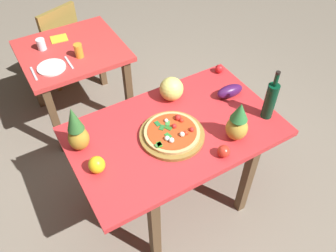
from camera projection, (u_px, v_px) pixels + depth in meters
ground_plane at (174, 192)px, 2.78m from camera, size 10.00×10.00×0.00m
display_table at (175, 138)px, 2.30m from camera, size 1.36×0.84×0.74m
background_table at (74, 61)px, 2.96m from camera, size 0.84×0.77×0.74m
dining_chair at (57, 40)px, 3.43m from camera, size 0.51×0.51×0.85m
pizza_board at (172, 135)px, 2.19m from camera, size 0.41×0.41×0.02m
pizza at (172, 132)px, 2.17m from camera, size 0.35×0.35×0.06m
wine_bottle at (270, 100)px, 2.22m from camera, size 0.08×0.08×0.37m
pineapple_left at (238, 123)px, 2.10m from camera, size 0.14×0.14×0.28m
pineapple_right at (77, 131)px, 2.03m from camera, size 0.13×0.13×0.33m
melon at (171, 89)px, 2.39m from camera, size 0.17×0.17×0.17m
bell_pepper at (97, 165)px, 1.98m from camera, size 0.10×0.10×0.11m
eggplant at (230, 91)px, 2.43m from camera, size 0.21×0.11×0.09m
tomato_by_bottle at (219, 69)px, 2.63m from camera, size 0.06×0.06×0.06m
tomato_near_board at (224, 151)px, 2.06m from camera, size 0.08×0.08×0.08m
drinking_glass_juice at (79, 51)px, 2.75m from camera, size 0.07×0.07×0.11m
drinking_glass_water at (41, 44)px, 2.84m from camera, size 0.07×0.07×0.09m
dinner_plate at (52, 67)px, 2.68m from camera, size 0.22×0.22×0.02m
fork_utensil at (34, 74)px, 2.63m from camera, size 0.02×0.18×0.01m
knife_utensil at (69, 62)px, 2.73m from camera, size 0.02×0.18×0.01m
napkin_folded at (59, 39)px, 2.97m from camera, size 0.16×0.14×0.01m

